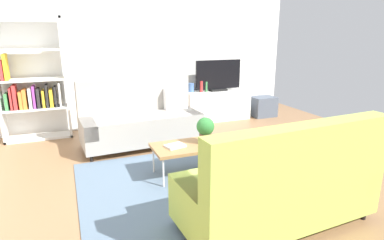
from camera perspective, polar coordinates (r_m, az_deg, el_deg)
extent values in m
plane|color=#936B47|center=(4.32, -0.17, -9.92)|extent=(7.68, 7.68, 0.00)
cube|color=white|center=(6.61, -9.24, 11.69)|extent=(6.40, 0.12, 2.90)
cube|color=slate|center=(4.21, 0.86, -10.54)|extent=(2.90, 2.20, 0.01)
cube|color=gray|center=(5.39, -8.88, -1.30)|extent=(1.95, 0.96, 0.44)
cube|color=gray|center=(5.58, -10.02, 4.49)|extent=(1.91, 0.32, 0.56)
cube|color=gray|center=(5.64, -0.63, 0.80)|extent=(0.25, 0.85, 0.22)
cube|color=gray|center=(5.20, -17.94, -1.22)|extent=(0.25, 0.85, 0.22)
cylinder|color=black|center=(5.47, 1.05, -3.84)|extent=(0.05, 0.05, 0.10)
cylinder|color=black|center=(5.00, -17.28, -6.44)|extent=(0.05, 0.05, 0.10)
cylinder|color=black|center=(6.06, -1.78, -1.93)|extent=(0.05, 0.05, 0.10)
cylinder|color=black|center=(5.64, -18.29, -4.05)|extent=(0.05, 0.05, 0.10)
cube|color=white|center=(5.64, -2.90, 3.79)|extent=(0.41, 0.16, 0.36)
cube|color=#A3BC4C|center=(3.33, 14.41, -12.40)|extent=(1.95, 0.96, 0.44)
cube|color=#A3BC4C|center=(2.91, 19.05, -6.09)|extent=(1.91, 0.32, 0.56)
cube|color=#A3BC4C|center=(2.86, 0.84, -14.26)|extent=(0.25, 0.85, 0.22)
cube|color=#A3BC4C|center=(3.85, 24.46, -7.68)|extent=(0.25, 0.85, 0.22)
cylinder|color=black|center=(3.31, -2.22, -17.42)|extent=(0.05, 0.05, 0.10)
cylinder|color=black|center=(4.21, 20.54, -10.90)|extent=(0.05, 0.05, 0.10)
cylinder|color=black|center=(3.84, 27.96, -14.48)|extent=(0.05, 0.05, 0.10)
cube|color=#D84C33|center=(2.70, 5.67, -9.34)|extent=(0.41, 0.17, 0.36)
cube|color=#288C4C|center=(2.94, 13.31, -7.58)|extent=(0.41, 0.17, 0.36)
cube|color=#9E7042|center=(4.25, 0.48, -4.54)|extent=(1.10, 0.56, 0.04)
cylinder|color=silver|center=(4.38, -6.79, -6.96)|extent=(0.02, 0.02, 0.38)
cylinder|color=silver|center=(4.71, 5.09, -5.29)|extent=(0.02, 0.02, 0.38)
cylinder|color=silver|center=(3.97, -5.05, -9.32)|extent=(0.02, 0.02, 0.38)
cylinder|color=silver|center=(4.33, 7.82, -7.25)|extent=(0.02, 0.02, 0.38)
cube|color=silver|center=(6.96, 4.45, 2.61)|extent=(1.40, 0.44, 0.64)
cube|color=black|center=(6.88, 4.58, 5.34)|extent=(0.36, 0.20, 0.04)
cube|color=black|center=(6.83, 4.63, 7.98)|extent=(1.00, 0.05, 0.60)
cube|color=white|center=(6.17, -21.35, 6.88)|extent=(0.04, 0.36, 2.10)
cube|color=white|center=(6.15, -27.42, 15.87)|extent=(1.10, 0.36, 0.04)
cube|color=white|center=(6.41, -25.19, -2.73)|extent=(1.10, 0.36, 0.04)
cube|color=white|center=(6.28, -25.73, 1.88)|extent=(1.02, 0.36, 0.03)
cube|color=white|center=(6.20, -26.26, 6.38)|extent=(1.02, 0.36, 0.03)
cube|color=white|center=(6.15, -26.81, 10.97)|extent=(1.02, 0.36, 0.03)
cube|color=#3F8C4C|center=(6.30, -29.78, 2.86)|extent=(0.05, 0.29, 0.28)
cube|color=red|center=(6.28, -29.18, 3.34)|extent=(0.03, 0.29, 0.37)
cube|color=red|center=(6.27, -28.66, 3.59)|extent=(0.05, 0.29, 0.42)
cube|color=orange|center=(6.27, -27.86, 3.14)|extent=(0.05, 0.29, 0.30)
cube|color=orange|center=(6.26, -27.31, 3.35)|extent=(0.06, 0.29, 0.33)
cube|color=silver|center=(6.25, -26.55, 3.51)|extent=(0.05, 0.29, 0.35)
cube|color=purple|center=(6.24, -26.02, 3.72)|extent=(0.04, 0.29, 0.38)
cube|color=#262626|center=(6.24, -25.40, 3.56)|extent=(0.05, 0.29, 0.33)
cube|color=gold|center=(6.24, -24.65, 3.46)|extent=(0.04, 0.29, 0.30)
cube|color=#262626|center=(6.23, -24.15, 3.95)|extent=(0.04, 0.29, 0.39)
cube|color=gold|center=(6.23, -23.50, 3.61)|extent=(0.05, 0.29, 0.30)
cube|color=#262626|center=(6.22, -22.87, 3.88)|extent=(0.03, 0.29, 0.35)
cube|color=silver|center=(6.22, -22.25, 4.27)|extent=(0.03, 0.29, 0.42)
cube|color=red|center=(6.23, -30.41, 7.55)|extent=(0.04, 0.29, 0.33)
cube|color=gold|center=(6.21, -29.94, 8.08)|extent=(0.05, 0.29, 0.43)
cube|color=#4C5666|center=(7.44, 12.42, 2.33)|extent=(0.52, 0.40, 0.44)
cylinder|color=brown|center=(4.26, 2.36, -3.23)|extent=(0.16, 0.16, 0.14)
sphere|color=#2D7233|center=(4.21, 2.38, -1.12)|extent=(0.23, 0.23, 0.23)
cube|color=silver|center=(4.15, -2.98, -4.57)|extent=(0.28, 0.23, 0.03)
cylinder|color=#4C72B2|center=(6.70, -0.16, 5.74)|extent=(0.13, 0.13, 0.18)
cylinder|color=red|center=(6.68, 1.64, 5.91)|extent=(0.06, 0.06, 0.23)
cylinder|color=#3F8C4C|center=(6.73, 2.53, 5.88)|extent=(0.05, 0.05, 0.21)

